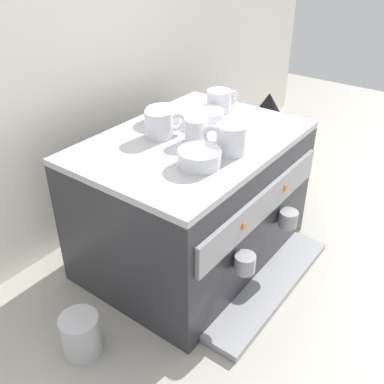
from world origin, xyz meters
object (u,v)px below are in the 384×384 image
object	(u,v)px
espresso_machine	(193,201)
ceramic_cup_0	(230,139)
milk_pitcher	(81,334)
coffee_grinder	(265,146)
ceramic_cup_2	(220,101)
ceramic_cup_3	(161,124)
ceramic_bowl_2	(199,158)
ceramic_cup_1	(196,130)
ceramic_bowl_0	(207,117)
ceramic_bowl_1	(164,116)

from	to	relation	value
espresso_machine	ceramic_cup_0	world-z (taller)	ceramic_cup_0
espresso_machine	milk_pitcher	distance (m)	0.50
espresso_machine	coffee_grinder	bearing A→B (deg)	2.45
ceramic_cup_0	ceramic_cup_2	distance (m)	0.29
ceramic_cup_2	coffee_grinder	bearing A→B (deg)	-8.20
ceramic_cup_3	milk_pitcher	bearing A→B (deg)	-168.22
espresso_machine	ceramic_bowl_2	world-z (taller)	ceramic_bowl_2
espresso_machine	ceramic_cup_1	distance (m)	0.24
ceramic_cup_2	ceramic_cup_3	world-z (taller)	ceramic_cup_3
ceramic_cup_3	ceramic_bowl_0	world-z (taller)	ceramic_cup_3
ceramic_bowl_2	coffee_grinder	distance (m)	0.66
coffee_grinder	ceramic_cup_0	bearing A→B (deg)	-163.69
ceramic_cup_1	milk_pitcher	xyz separation A→B (m)	(-0.47, 0.01, -0.39)
ceramic_cup_3	ceramic_bowl_1	world-z (taller)	ceramic_cup_3
ceramic_cup_1	ceramic_cup_3	size ratio (longest dim) A/B	0.87
coffee_grinder	ceramic_cup_2	bearing A→B (deg)	171.80
ceramic_cup_2	ceramic_bowl_0	world-z (taller)	ceramic_cup_2
espresso_machine	ceramic_cup_2	bearing A→B (deg)	15.09
ceramic_cup_2	ceramic_bowl_0	bearing A→B (deg)	-168.24
ceramic_cup_0	espresso_machine	bearing A→B (deg)	85.41
ceramic_bowl_2	milk_pitcher	world-z (taller)	ceramic_bowl_2
milk_pitcher	ceramic_cup_1	bearing A→B (deg)	-0.77
espresso_machine	ceramic_bowl_1	xyz separation A→B (m)	(0.05, 0.15, 0.23)
ceramic_bowl_1	coffee_grinder	size ratio (longest dim) A/B	0.27
coffee_grinder	milk_pitcher	world-z (taller)	coffee_grinder
ceramic_bowl_1	milk_pitcher	distance (m)	0.66
coffee_grinder	espresso_machine	bearing A→B (deg)	-177.55
ceramic_cup_0	ceramic_cup_2	bearing A→B (deg)	38.65
ceramic_bowl_1	milk_pitcher	size ratio (longest dim) A/B	0.96
ceramic_cup_2	ceramic_bowl_0	size ratio (longest dim) A/B	1.10
espresso_machine	ceramic_cup_1	size ratio (longest dim) A/B	6.92
ceramic_bowl_0	ceramic_bowl_1	world-z (taller)	same
coffee_grinder	ceramic_bowl_1	bearing A→B (deg)	163.98
ceramic_cup_0	ceramic_cup_1	xyz separation A→B (m)	(0.01, 0.11, -0.01)
ceramic_cup_0	ceramic_bowl_1	xyz separation A→B (m)	(0.06, 0.27, -0.02)
espresso_machine	ceramic_bowl_0	bearing A→B (deg)	17.93
ceramic_bowl_1	ceramic_bowl_0	bearing A→B (deg)	-57.42
ceramic_cup_1	milk_pitcher	distance (m)	0.61
ceramic_bowl_0	ceramic_bowl_2	size ratio (longest dim) A/B	0.94
ceramic_bowl_0	espresso_machine	bearing A→B (deg)	-162.07
ceramic_cup_0	ceramic_cup_1	bearing A→B (deg)	85.91
ceramic_cup_2	ceramic_cup_0	bearing A→B (deg)	-141.35
milk_pitcher	ceramic_bowl_0	bearing A→B (deg)	4.18
ceramic_cup_2	ceramic_bowl_1	world-z (taller)	ceramic_cup_2
espresso_machine	ceramic_bowl_0	size ratio (longest dim) A/B	6.36
ceramic_cup_1	ceramic_cup_2	bearing A→B (deg)	17.75
espresso_machine	ceramic_bowl_0	distance (m)	0.26
ceramic_cup_0	ceramic_bowl_1	world-z (taller)	ceramic_cup_0
espresso_machine	ceramic_bowl_0	xyz separation A→B (m)	(0.12, 0.04, 0.23)
ceramic_bowl_0	coffee_grinder	size ratio (longest dim) A/B	0.26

